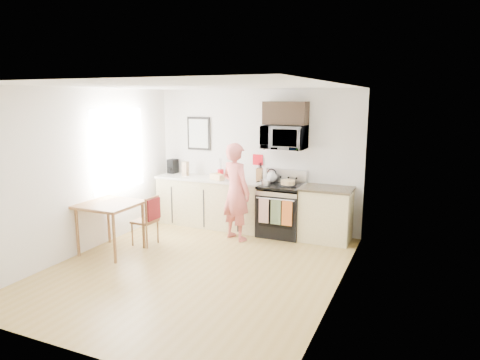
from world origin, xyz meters
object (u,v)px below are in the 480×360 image
at_px(range, 281,211).
at_px(dining_table, 110,209).
at_px(microwave, 284,137).
at_px(person, 236,192).
at_px(cake, 288,183).
at_px(chair, 150,214).

relative_size(range, dining_table, 1.34).
distance_m(microwave, person, 1.29).
bearing_deg(range, dining_table, -138.78).
relative_size(microwave, dining_table, 0.88).
bearing_deg(range, person, -141.38).
xyz_separation_m(person, cake, (0.78, 0.50, 0.13)).
distance_m(dining_table, chair, 0.67).
bearing_deg(microwave, range, -89.94).
bearing_deg(microwave, chair, -140.08).
relative_size(range, chair, 1.38).
xyz_separation_m(person, dining_table, (-1.55, -1.41, -0.13)).
xyz_separation_m(microwave, dining_table, (-2.21, -2.04, -1.04)).
bearing_deg(dining_table, chair, 53.08).
xyz_separation_m(microwave, person, (-0.66, -0.63, -0.91)).
relative_size(person, chair, 2.02).
bearing_deg(dining_table, range, 41.22).
bearing_deg(chair, microwave, 41.61).
distance_m(range, person, 0.94).
bearing_deg(person, chair, 60.84).
bearing_deg(range, microwave, 90.06).
bearing_deg(dining_table, microwave, 42.72).
bearing_deg(dining_table, person, 42.26).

